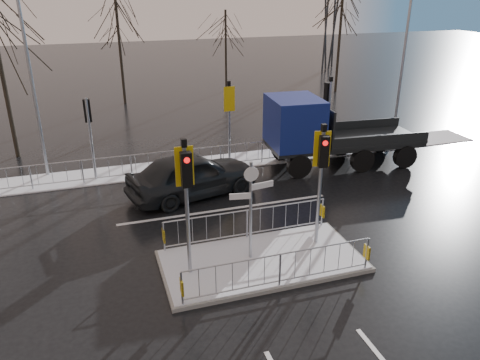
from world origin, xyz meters
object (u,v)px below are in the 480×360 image
object	(u,v)px
traffic_island	(261,252)
flatbed_truck	(315,130)
street_lamp_right	(405,58)
street_lamp_left	(32,72)
car_far_lane	(192,175)

from	to	relation	value
traffic_island	flatbed_truck	world-z (taller)	traffic_island
flatbed_truck	street_lamp_right	xyz separation A→B (m)	(5.51, 1.67, 2.66)
street_lamp_left	traffic_island	bearing A→B (deg)	-55.93
street_lamp_right	flatbed_truck	bearing A→B (deg)	-163.13
traffic_island	street_lamp_right	size ratio (longest dim) A/B	0.75
car_far_lane	flatbed_truck	xyz separation A→B (m)	(5.94, 1.39, 0.85)
traffic_island	flatbed_truck	size ratio (longest dim) A/B	0.84
street_lamp_left	flatbed_truck	bearing A→B (deg)	-13.07
traffic_island	car_far_lane	xyz separation A→B (m)	(-0.87, 5.43, 0.49)
traffic_island	street_lamp_right	distance (m)	14.14
flatbed_truck	street_lamp_left	world-z (taller)	street_lamp_left
street_lamp_right	street_lamp_left	world-z (taller)	street_lamp_left
traffic_island	flatbed_truck	distance (m)	8.61
car_far_lane	street_lamp_right	bearing A→B (deg)	-88.61
car_far_lane	traffic_island	bearing A→B (deg)	175.49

